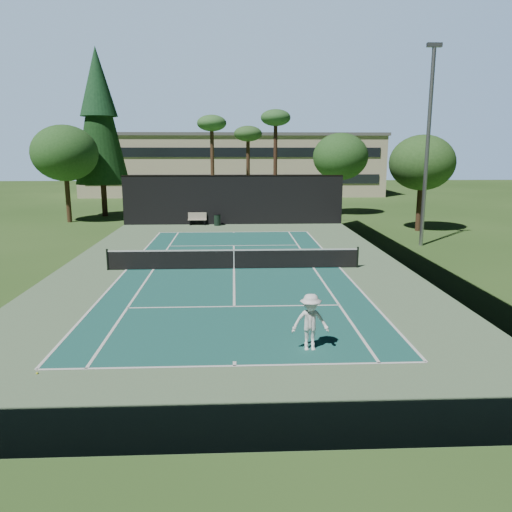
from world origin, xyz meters
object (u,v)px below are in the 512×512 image
Objects in this scene: tennis_net at (234,258)px; tennis_ball_a at (37,373)px; park_bench at (197,218)px; tennis_ball_d at (115,261)px; player at (310,322)px; trash_bin at (217,220)px; tennis_ball_b at (242,252)px; tennis_ball_c at (220,255)px.

tennis_net reaches higher than tennis_ball_a.
park_bench is at bearing 85.14° from tennis_ball_a.
tennis_ball_a is 0.93× the size of tennis_ball_d.
tennis_ball_d is at bearing 124.56° from player.
tennis_ball_a is at bearing -98.32° from trash_bin.
tennis_net is at bearing -96.51° from tennis_ball_b.
tennis_ball_d is at bearing -104.56° from park_bench.
tennis_ball_b is 1.10× the size of tennis_ball_c.
tennis_ball_a is 0.98× the size of tennis_ball_c.
tennis_ball_c is at bearing 73.67° from tennis_ball_a.
trash_bin is (-1.82, 11.08, 0.44)m from tennis_ball_b.
tennis_ball_a is at bearing -113.76° from tennis_net.
tennis_ball_c is 0.07× the size of trash_bin.
tennis_net is at bearing -17.49° from tennis_ball_d.
tennis_ball_c is at bearing -87.41° from trash_bin.
tennis_ball_c is (-3.09, 14.17, -0.85)m from player.
tennis_ball_c is at bearing 13.15° from tennis_ball_d.
tennis_ball_b is at bearing 17.21° from tennis_ball_d.
tennis_ball_a is 14.26m from tennis_ball_d.
park_bench is (2.37, 27.92, 0.51)m from tennis_ball_a.
tennis_ball_c is at bearing 102.31° from player.
tennis_ball_d reaches higher than tennis_ball_a.
trash_bin is at bearing -15.49° from park_bench.
tennis_ball_b reaches higher than tennis_ball_a.
park_bench reaches higher than tennis_ball_d.
tennis_net reaches higher than tennis_ball_c.
trash_bin is at bearing 81.68° from tennis_ball_a.
tennis_ball_c is 5.90m from tennis_ball_d.
player is at bearing -82.08° from trash_bin.
tennis_net reaches higher than tennis_ball_d.
trash_bin reaches higher than tennis_ball_a.
tennis_ball_a is 16.21m from tennis_ball_c.
player is at bearing -78.76° from park_bench.
park_bench is (-3.46, 11.53, 0.51)m from tennis_ball_b.
tennis_ball_b is at bearing 96.90° from player.
tennis_ball_b is at bearing -73.30° from park_bench.
tennis_ball_b is 12.05m from park_bench.
park_bench is at bearing 101.25° from player.
tennis_ball_d is at bearing -111.44° from trash_bin.
tennis_ball_b is at bearing 70.40° from tennis_ball_a.
tennis_net is 13.29m from tennis_ball_a.
tennis_ball_c is 0.05× the size of park_bench.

